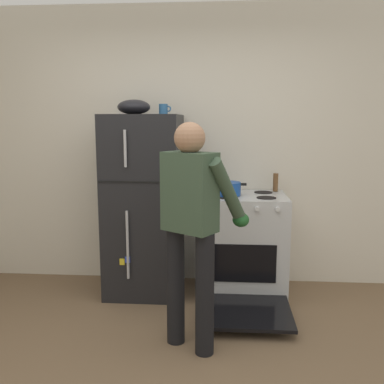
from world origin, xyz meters
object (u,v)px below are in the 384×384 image
red_pot (227,189)px  refrigerator (144,205)px  person_cook (193,217)px  mixing_bowl (134,107)px  stove_range (244,246)px  pepper_mill (276,182)px  coffee_mug (164,109)px

red_pot → refrigerator: bearing=176.3°
person_cook → red_pot: (0.24, 0.96, 0.05)m
mixing_bowl → stove_range: bearing=-1.0°
pepper_mill → mixing_bowl: bearing=-171.3°
stove_range → coffee_mug: bearing=174.8°
stove_range → mixing_bowl: size_ratio=4.20×
person_cook → mixing_bowl: 1.41m
refrigerator → person_cook: (0.52, -1.01, 0.12)m
stove_range → pepper_mill: pepper_mill is taller
stove_range → mixing_bowl: mixing_bowl is taller
stove_range → coffee_mug: size_ratio=11.07×
coffee_mug → pepper_mill: 1.26m
pepper_mill → mixing_bowl: (-1.31, -0.20, 0.70)m
coffee_mug → mixing_bowl: (-0.26, -0.05, 0.02)m
person_cook → mixing_bowl: mixing_bowl is taller
person_cook → coffee_mug: (-0.34, 1.06, 0.76)m
mixing_bowl → coffee_mug: bearing=10.8°
coffee_mug → mixing_bowl: bearing=-169.2°
stove_range → person_cook: 1.18m
coffee_mug → pepper_mill: size_ratio=0.66×
coffee_mug → person_cook: bearing=-72.1°
stove_range → person_cook: size_ratio=0.78×
red_pot → coffee_mug: size_ratio=3.07×
stove_range → mixing_bowl: (-1.01, 0.02, 1.27)m
red_pot → mixing_bowl: mixing_bowl is taller
refrigerator → coffee_mug: coffee_mug is taller
stove_range → mixing_bowl: 1.62m
refrigerator → red_pot: bearing=-3.7°
mixing_bowl → person_cook: bearing=-59.0°
refrigerator → stove_range: 1.00m
refrigerator → pepper_mill: refrigerator is taller
refrigerator → person_cook: bearing=-62.5°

